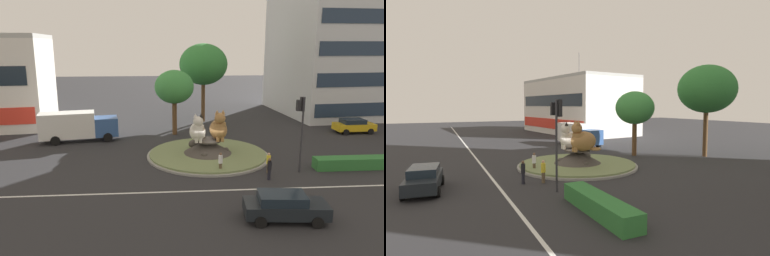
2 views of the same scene
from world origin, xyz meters
The scene contains 16 objects.
ground_plane centered at (0.00, 0.00, 0.00)m, with size 160.00×160.00×0.00m, color #28282B.
lane_centreline centered at (0.00, -7.59, 0.00)m, with size 112.00×0.20×0.01m, color silver.
roundabout_island centered at (-0.01, 0.01, 0.45)m, with size 10.51×10.51×1.49m.
cat_statue_white centered at (-0.91, -0.30, 2.39)m, with size 1.58×2.51×2.45m.
cat_statue_tabby centered at (0.93, 0.00, 2.47)m, with size 1.74×2.77×2.69m.
traffic_light_mast centered at (6.39, -4.46, 4.17)m, with size 0.71×0.59×5.74m.
office_tower centered at (21.01, 19.34, 14.38)m, with size 17.98×17.36×28.76m.
clipped_hedge_strip centered at (10.89, -4.04, 0.45)m, with size 5.99×1.20×0.90m, color #2D7033.
broadleaf_tree_behind_island centered at (1.14, 14.37, 7.06)m, with size 5.85×5.85×9.58m.
second_tree_near_tower centered at (-2.61, 8.03, 5.08)m, with size 4.12×4.12×6.89m.
pedestrian_yellow_shirt centered at (4.05, -4.57, 0.85)m, with size 0.32×0.32×1.60m.
pedestrian_black_shirt centered at (3.72, -5.91, 0.87)m, with size 0.31×0.31×1.62m.
pedestrian_white_shirt centered at (0.48, -4.11, 0.83)m, with size 0.32×0.32×1.56m.
sedan_on_far_lane centered at (2.83, -11.97, 0.82)m, with size 4.71×2.41×1.56m.
hatchback_near_shophouse centered at (16.95, 7.20, 0.81)m, with size 4.28×2.19×1.54m.
delivery_box_truck centered at (-12.38, 6.00, 1.59)m, with size 7.76×3.57×2.95m.
Camera 1 is at (-3.73, -30.05, 9.58)m, focal length 34.04 mm.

